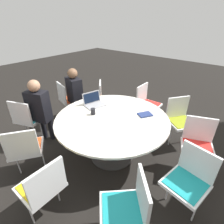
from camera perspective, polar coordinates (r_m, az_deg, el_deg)
name	(u,v)px	position (r m, az deg, el deg)	size (l,w,h in m)	color
ground_plane	(112,155)	(3.14, 0.00, -13.73)	(16.00, 16.00, 0.00)	black
conference_table	(112,124)	(2.74, 0.00, -3.99)	(1.74, 1.74, 0.75)	#333333
chair_0	(68,98)	(4.01, -14.15, 4.57)	(0.52, 0.53, 0.87)	white
chair_1	(27,117)	(3.50, -25.92, -1.46)	(0.55, 0.57, 0.87)	white
chair_2	(25,147)	(2.75, -26.55, -10.28)	(0.60, 0.60, 0.87)	white
chair_3	(43,186)	(2.18, -21.70, -21.41)	(0.45, 0.43, 0.87)	white
chair_4	(128,206)	(1.92, 5.40, -28.27)	(0.61, 0.61, 0.87)	white
chair_5	(190,177)	(2.29, 23.99, -18.93)	(0.49, 0.51, 0.87)	white
chair_6	(198,142)	(2.84, 26.28, -8.87)	(0.56, 0.57, 0.87)	white
chair_7	(180,117)	(3.36, 21.33, -1.67)	(0.60, 0.60, 0.87)	white
chair_8	(147,101)	(3.79, 11.24, 3.40)	(0.45, 0.43, 0.87)	white
chair_9	(106,97)	(3.92, -1.87, 4.90)	(0.61, 0.61, 0.87)	white
person_0	(75,92)	(3.76, -11.90, 6.35)	(0.32, 0.40, 1.22)	black
person_1	(39,107)	(3.31, -22.63, 1.42)	(0.35, 0.42, 1.22)	black
laptop	(94,102)	(3.06, -6.02, 3.28)	(0.39, 0.33, 0.21)	#99999E
spiral_notebook	(145,114)	(2.79, 10.74, -0.81)	(0.26, 0.24, 0.02)	navy
coffee_cup	(93,111)	(2.76, -6.21, 0.18)	(0.07, 0.07, 0.10)	black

